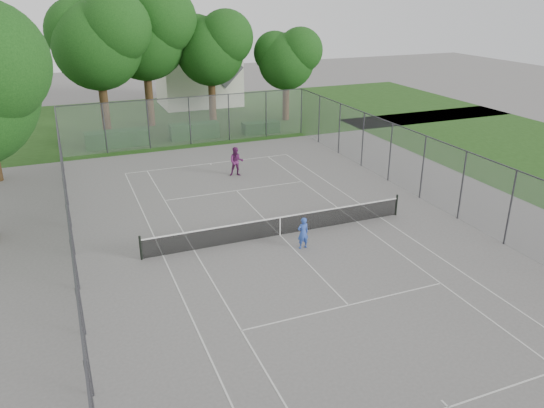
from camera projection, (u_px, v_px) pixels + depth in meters
name	position (u px, v px, depth m)	size (l,w,h in m)	color
ground	(280.00, 235.00, 24.74)	(120.00, 120.00, 0.00)	slate
grass_far	(166.00, 119.00, 47.07)	(60.00, 20.00, 0.00)	#1C4012
court_markings	(280.00, 235.00, 24.74)	(11.03, 23.83, 0.01)	silver
tennis_net	(280.00, 225.00, 24.55)	(12.87, 0.10, 1.10)	black
perimeter_fence	(280.00, 199.00, 24.06)	(18.08, 34.08, 3.52)	#38383D
tree_far_left	(98.00, 38.00, 38.71)	(7.46, 6.81, 10.72)	#3A2615
tree_far_midleft	(145.00, 30.00, 41.96)	(7.77, 7.10, 11.17)	#3A2615
tree_far_midright	(211.00, 46.00, 43.64)	(6.47, 5.90, 9.30)	#3A2615
tree_far_right	(287.00, 57.00, 44.77)	(5.46, 4.99, 7.86)	#3A2615
hedge_left	(117.00, 138.00, 38.68)	(4.52, 1.36, 1.13)	#154215
hedge_mid	(194.00, 131.00, 40.71)	(3.75, 1.07, 1.18)	#154215
hedge_right	(261.00, 127.00, 42.33)	(2.94, 1.08, 0.88)	#154215
house	(198.00, 66.00, 51.67)	(7.50, 5.81, 9.34)	white
girl_player	(303.00, 233.00, 23.26)	(0.53, 0.35, 1.46)	blue
woman_player	(236.00, 162.00, 32.35)	(0.88, 0.68, 1.80)	#66225D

